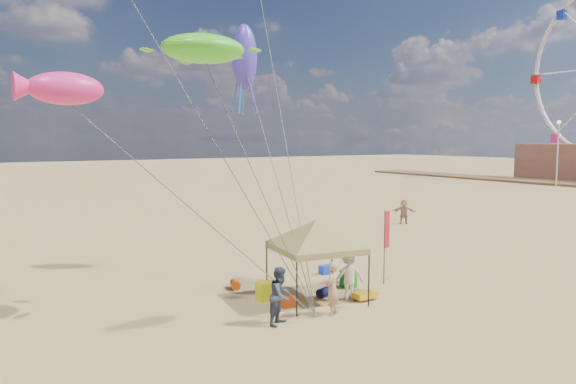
% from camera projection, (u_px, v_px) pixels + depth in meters
% --- Properties ---
extents(ground, '(280.00, 280.00, 0.00)m').
position_uv_depth(ground, '(337.00, 319.00, 18.36)').
color(ground, tan).
rests_on(ground, ground).
extents(canopy_tent, '(5.59, 5.59, 3.50)m').
position_uv_depth(canopy_tent, '(316.00, 223.00, 20.21)').
color(canopy_tent, black).
rests_on(canopy_tent, ground).
extents(feather_flag, '(0.44, 0.20, 3.05)m').
position_uv_depth(feather_flag, '(386.00, 234.00, 22.82)').
color(feather_flag, black).
rests_on(feather_flag, ground).
extents(cooler_red, '(0.54, 0.38, 0.38)m').
position_uv_depth(cooler_red, '(288.00, 302.00, 19.69)').
color(cooler_red, '#BE3B0F').
rests_on(cooler_red, ground).
extents(cooler_blue, '(0.54, 0.38, 0.38)m').
position_uv_depth(cooler_blue, '(326.00, 270.00, 24.49)').
color(cooler_blue, '#163FB7').
rests_on(cooler_blue, ground).
extents(bag_navy, '(0.69, 0.54, 0.36)m').
position_uv_depth(bag_navy, '(324.00, 292.00, 20.93)').
color(bag_navy, '#0C0C37').
rests_on(bag_navy, ground).
extents(bag_orange, '(0.54, 0.69, 0.36)m').
position_uv_depth(bag_orange, '(235.00, 284.00, 22.07)').
color(bag_orange, '#F95C0D').
rests_on(bag_orange, ground).
extents(chair_green, '(0.50, 0.50, 0.70)m').
position_uv_depth(chair_green, '(348.00, 279.00, 22.26)').
color(chair_green, '#167D19').
rests_on(chair_green, ground).
extents(chair_yellow, '(0.50, 0.50, 0.70)m').
position_uv_depth(chair_yellow, '(264.00, 291.00, 20.42)').
color(chair_yellow, yellow).
rests_on(chair_yellow, ground).
extents(crate_grey, '(0.34, 0.30, 0.28)m').
position_uv_depth(crate_grey, '(357.00, 293.00, 20.92)').
color(crate_grey, slate).
rests_on(crate_grey, ground).
extents(beach_cart, '(0.90, 0.50, 0.24)m').
position_uv_depth(beach_cart, '(365.00, 295.00, 20.52)').
color(beach_cart, gold).
rests_on(beach_cart, ground).
extents(person_near_a, '(0.80, 0.74, 1.83)m').
position_uv_depth(person_near_a, '(332.00, 288.00, 18.74)').
color(person_near_a, tan).
rests_on(person_near_a, ground).
extents(person_near_b, '(1.15, 1.09, 1.89)m').
position_uv_depth(person_near_b, '(281.00, 296.00, 17.79)').
color(person_near_b, '#3A434F').
rests_on(person_near_b, ground).
extents(person_near_c, '(1.35, 1.02, 1.85)m').
position_uv_depth(person_near_c, '(349.00, 275.00, 20.49)').
color(person_near_c, white).
rests_on(person_near_c, ground).
extents(person_far_c, '(1.57, 1.41, 1.73)m').
position_uv_depth(person_far_c, '(404.00, 211.00, 38.92)').
color(person_far_c, tan).
rests_on(person_far_c, ground).
extents(lamp_north, '(0.50, 0.50, 8.25)m').
position_uv_depth(lamp_north, '(558.00, 142.00, 69.22)').
color(lamp_north, silver).
rests_on(lamp_north, ground).
extents(turtle_kite, '(3.21, 2.83, 0.91)m').
position_uv_depth(turtle_kite, '(203.00, 49.00, 17.69)').
color(turtle_kite, '#45DA25').
rests_on(turtle_kite, ground).
extents(fish_kite, '(2.13, 1.60, 0.85)m').
position_uv_depth(fish_kite, '(66.00, 89.00, 14.18)').
color(fish_kite, '#FF2881').
rests_on(fish_kite, ground).
extents(squid_kite, '(1.49, 1.49, 2.96)m').
position_uv_depth(squid_kite, '(244.00, 58.00, 24.82)').
color(squid_kite, '#4D3AC3').
rests_on(squid_kite, ground).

